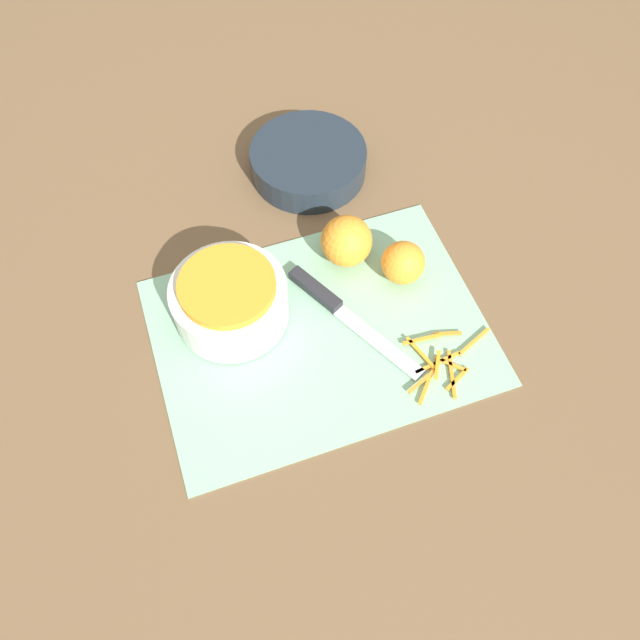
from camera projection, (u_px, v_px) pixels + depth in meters
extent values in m
plane|color=brown|center=(320.00, 332.00, 0.92)|extent=(4.00, 4.00, 0.00)
cube|color=#84B793|center=(320.00, 331.00, 0.92)|extent=(0.48, 0.35, 0.01)
cylinder|color=silver|center=(230.00, 301.00, 0.90)|extent=(0.17, 0.17, 0.07)
cylinder|color=orange|center=(227.00, 286.00, 0.87)|extent=(0.14, 0.14, 0.02)
cylinder|color=#1E2833|center=(308.00, 161.00, 1.06)|extent=(0.20, 0.20, 0.05)
cube|color=#232328|center=(315.00, 289.00, 0.94)|extent=(0.06, 0.09, 0.02)
cube|color=silver|center=(378.00, 342.00, 0.90)|extent=(0.09, 0.15, 0.00)
sphere|color=orange|center=(346.00, 241.00, 0.95)|extent=(0.08, 0.08, 0.08)
sphere|color=orange|center=(403.00, 263.00, 0.94)|extent=(0.07, 0.07, 0.07)
cube|color=orange|center=(448.00, 333.00, 0.91)|extent=(0.04, 0.02, 0.00)
cube|color=orange|center=(422.00, 339.00, 0.90)|extent=(0.06, 0.01, 0.00)
cube|color=orange|center=(422.00, 354.00, 0.89)|extent=(0.02, 0.07, 0.00)
cube|color=orange|center=(450.00, 364.00, 0.89)|extent=(0.04, 0.04, 0.00)
cube|color=orange|center=(452.00, 374.00, 0.88)|extent=(0.03, 0.07, 0.00)
cube|color=orange|center=(422.00, 381.00, 0.87)|extent=(0.05, 0.02, 0.00)
cube|color=orange|center=(437.00, 365.00, 0.88)|extent=(0.03, 0.04, 0.00)
cube|color=orange|center=(474.00, 341.00, 0.90)|extent=(0.06, 0.03, 0.00)
cube|color=orange|center=(428.00, 383.00, 0.87)|extent=(0.05, 0.05, 0.00)
cube|color=orange|center=(457.00, 379.00, 0.87)|extent=(0.04, 0.02, 0.00)
cube|color=orange|center=(438.00, 363.00, 0.89)|extent=(0.07, 0.01, 0.00)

